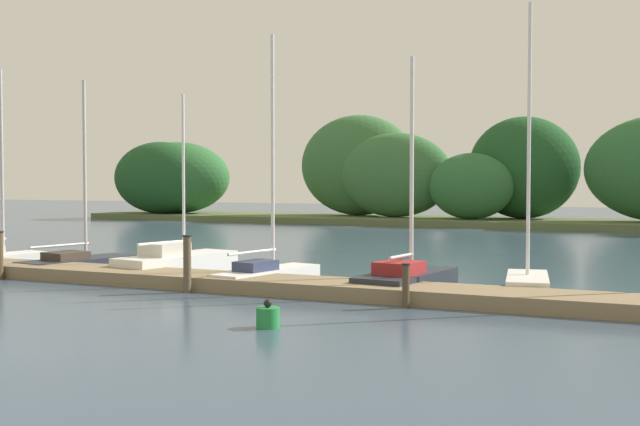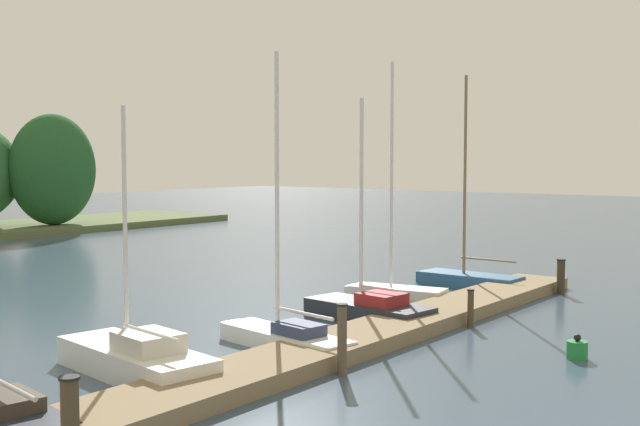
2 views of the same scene
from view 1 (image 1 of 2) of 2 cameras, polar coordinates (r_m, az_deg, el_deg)
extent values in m
cube|color=#847051|center=(21.53, -8.76, -4.75)|extent=(27.64, 1.80, 0.35)
cube|color=#56663D|center=(51.70, 11.57, -0.62)|extent=(56.62, 8.00, 0.40)
ellipsoid|color=#2D6633|center=(60.17, -10.22, 2.51)|extent=(8.56, 5.43, 5.30)
ellipsoid|color=#2D6633|center=(50.51, 10.76, 1.90)|extent=(5.34, 3.13, 4.15)
ellipsoid|color=#1E4C23|center=(52.20, 14.38, 3.17)|extent=(6.99, 4.76, 6.49)
ellipsoid|color=#1E4C23|center=(59.87, -11.40, 2.50)|extent=(7.72, 4.25, 5.29)
ellipsoid|color=#386B38|center=(55.51, 2.73, 3.44)|extent=(8.46, 4.34, 6.98)
ellipsoid|color=#386B38|center=(52.98, 5.40, 2.73)|extent=(7.79, 3.37, 5.59)
cube|color=white|center=(28.69, -19.69, -3.06)|extent=(0.78, 0.92, 0.37)
cylinder|color=#B7B7BC|center=(27.94, -21.85, 3.43)|extent=(0.11, 0.11, 6.02)
cube|color=#232833|center=(26.27, -16.92, -3.52)|extent=(1.98, 3.97, 0.37)
cube|color=#232833|center=(27.36, -14.10, -3.30)|extent=(0.89, 1.06, 0.31)
cube|color=#3D3328|center=(25.96, -17.76, -2.93)|extent=(1.18, 1.30, 0.24)
cylinder|color=#B7B7BC|center=(26.32, -16.51, 3.02)|extent=(0.11, 0.11, 5.62)
cylinder|color=#B7B7BC|center=(25.80, -18.13, -2.23)|extent=(0.45, 2.13, 0.08)
cube|color=white|center=(24.50, -10.22, -3.62)|extent=(2.02, 4.25, 0.59)
cube|color=white|center=(25.84, -7.36, -3.36)|extent=(0.91, 1.13, 0.50)
cube|color=beige|center=(24.10, -11.08, -2.56)|extent=(1.21, 1.38, 0.38)
cylinder|color=silver|center=(24.59, -9.76, 2.76)|extent=(0.09, 0.09, 4.85)
cylinder|color=silver|center=(24.04, -11.18, -2.11)|extent=(0.40, 1.94, 0.08)
cube|color=white|center=(21.81, -3.85, -4.56)|extent=(1.61, 3.82, 0.41)
cube|color=white|center=(23.13, -1.26, -4.21)|extent=(0.69, 1.01, 0.35)
cube|color=#2D3856|center=(21.41, -4.63, -3.79)|extent=(0.92, 1.22, 0.26)
cylinder|color=silver|center=(21.88, -3.42, 4.38)|extent=(0.10, 0.10, 6.40)
cylinder|color=silver|center=(21.27, -4.86, -2.80)|extent=(0.41, 1.94, 0.08)
cube|color=#232833|center=(20.52, 6.23, -4.90)|extent=(1.76, 3.76, 0.48)
cube|color=#232833|center=(21.99, 8.05, -4.49)|extent=(0.84, 0.99, 0.41)
cube|color=maroon|center=(20.06, 5.68, -3.93)|extent=(1.13, 1.20, 0.31)
cylinder|color=silver|center=(20.60, 6.59, 3.48)|extent=(0.10, 0.10, 5.51)
cylinder|color=silver|center=(20.16, 5.86, -3.08)|extent=(0.23, 1.30, 0.08)
cube|color=white|center=(20.63, 14.64, -4.97)|extent=(1.51, 3.04, 0.45)
cube|color=white|center=(21.93, 14.64, -4.60)|extent=(0.67, 0.81, 0.38)
cylinder|color=silver|center=(20.71, 14.75, 5.13)|extent=(0.09, 0.09, 6.82)
cylinder|color=brown|center=(20.31, -9.50, -3.67)|extent=(0.20, 0.20, 1.41)
cylinder|color=black|center=(20.25, -9.51, -1.63)|extent=(0.23, 0.23, 0.04)
cylinder|color=#4C3D28|center=(17.77, 6.17, -5.27)|extent=(0.16, 0.16, 0.95)
cylinder|color=black|center=(17.71, 6.18, -3.68)|extent=(0.19, 0.19, 0.04)
cylinder|color=#23843D|center=(15.38, -3.75, -7.49)|extent=(0.45, 0.45, 0.39)
sphere|color=black|center=(15.34, -3.76, -6.48)|extent=(0.16, 0.16, 0.16)
camera|label=2|loc=(25.73, -48.85, 5.11)|focal=45.62mm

